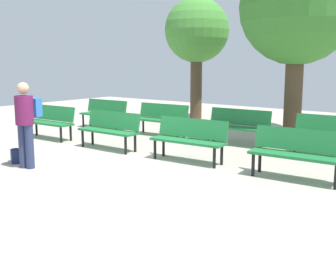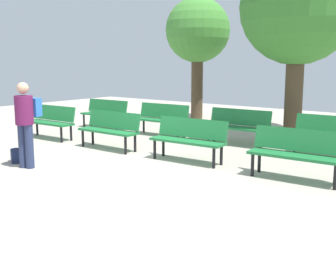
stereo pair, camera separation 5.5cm
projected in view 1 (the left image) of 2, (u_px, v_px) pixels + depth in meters
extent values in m
plane|color=#B2A899|center=(96.00, 170.00, 7.61)|extent=(24.00, 24.00, 0.00)
cube|color=#1E7238|center=(48.00, 123.00, 10.66)|extent=(1.62, 0.52, 0.05)
cube|color=#1E7238|center=(53.00, 113.00, 10.78)|extent=(1.60, 0.20, 0.40)
cylinder|color=black|center=(27.00, 130.00, 10.96)|extent=(0.06, 0.06, 0.40)
cylinder|color=black|center=(61.00, 135.00, 10.17)|extent=(0.06, 0.06, 0.40)
cylinder|color=black|center=(36.00, 128.00, 11.22)|extent=(0.06, 0.06, 0.40)
cylinder|color=black|center=(71.00, 133.00, 10.43)|extent=(0.06, 0.06, 0.40)
cube|color=#1E7238|center=(108.00, 131.00, 9.36)|extent=(1.61, 0.47, 0.05)
cube|color=#1E7238|center=(114.00, 120.00, 9.49)|extent=(1.60, 0.15, 0.40)
cylinder|color=black|center=(83.00, 138.00, 9.68)|extent=(0.06, 0.06, 0.40)
cylinder|color=black|center=(126.00, 145.00, 8.86)|extent=(0.06, 0.06, 0.40)
cylinder|color=black|center=(93.00, 137.00, 9.94)|extent=(0.06, 0.06, 0.40)
cylinder|color=black|center=(135.00, 143.00, 9.12)|extent=(0.06, 0.06, 0.40)
cube|color=#1E7238|center=(187.00, 141.00, 8.17)|extent=(1.63, 0.55, 0.05)
cube|color=#1E7238|center=(192.00, 128.00, 8.29)|extent=(1.60, 0.23, 0.40)
cylinder|color=black|center=(155.00, 149.00, 8.46)|extent=(0.06, 0.06, 0.40)
cylinder|color=black|center=(214.00, 158.00, 7.69)|extent=(0.06, 0.06, 0.40)
cylinder|color=black|center=(164.00, 147.00, 8.72)|extent=(0.06, 0.06, 0.40)
cylinder|color=black|center=(222.00, 155.00, 7.95)|extent=(0.06, 0.06, 0.40)
cube|color=#1E7238|center=(296.00, 156.00, 6.88)|extent=(1.62, 0.54, 0.05)
cube|color=#1E7238|center=(300.00, 140.00, 7.00)|extent=(1.60, 0.22, 0.40)
cylinder|color=black|center=(253.00, 165.00, 7.17)|extent=(0.06, 0.06, 0.40)
cylinder|color=black|center=(336.00, 177.00, 6.39)|extent=(0.06, 0.06, 0.40)
cylinder|color=black|center=(260.00, 161.00, 7.43)|extent=(0.06, 0.06, 0.40)
cube|color=#1E7238|center=(102.00, 115.00, 12.37)|extent=(1.61, 0.49, 0.05)
cube|color=#1E7238|center=(107.00, 106.00, 12.49)|extent=(1.60, 0.18, 0.40)
cylinder|color=black|center=(83.00, 121.00, 12.68)|extent=(0.06, 0.06, 0.40)
cylinder|color=black|center=(116.00, 125.00, 11.87)|extent=(0.06, 0.06, 0.40)
cylinder|color=black|center=(91.00, 119.00, 12.93)|extent=(0.06, 0.06, 0.40)
cylinder|color=black|center=(123.00, 123.00, 12.13)|extent=(0.06, 0.06, 0.40)
cube|color=#1E7238|center=(160.00, 120.00, 11.13)|extent=(1.62, 0.53, 0.05)
cube|color=#1E7238|center=(164.00, 111.00, 11.25)|extent=(1.60, 0.21, 0.40)
cylinder|color=black|center=(136.00, 127.00, 11.42)|extent=(0.06, 0.06, 0.40)
cylinder|color=black|center=(178.00, 132.00, 10.64)|extent=(0.06, 0.06, 0.40)
cylinder|color=black|center=(143.00, 126.00, 11.68)|extent=(0.06, 0.06, 0.40)
cylinder|color=black|center=(184.00, 130.00, 10.90)|extent=(0.06, 0.06, 0.40)
cube|color=#1E7238|center=(236.00, 128.00, 9.85)|extent=(1.62, 0.52, 0.05)
cube|color=#1E7238|center=(240.00, 117.00, 9.97)|extent=(1.60, 0.20, 0.40)
cylinder|color=black|center=(208.00, 135.00, 10.15)|extent=(0.06, 0.06, 0.40)
cylinder|color=black|center=(261.00, 141.00, 9.36)|extent=(0.06, 0.06, 0.40)
cylinder|color=black|center=(214.00, 133.00, 10.41)|extent=(0.06, 0.06, 0.40)
cylinder|color=black|center=(266.00, 139.00, 9.62)|extent=(0.06, 0.06, 0.40)
cube|color=#1E7238|center=(330.00, 137.00, 8.62)|extent=(1.62, 0.51, 0.05)
cube|color=#1E7238|center=(333.00, 125.00, 8.74)|extent=(1.60, 0.19, 0.40)
cylinder|color=black|center=(295.00, 145.00, 8.92)|extent=(0.06, 0.06, 0.40)
cylinder|color=black|center=(299.00, 143.00, 9.18)|extent=(0.06, 0.06, 0.40)
cylinder|color=brown|center=(294.00, 72.00, 11.76)|extent=(0.29, 0.29, 3.48)
cylinder|color=#4C3A28|center=(293.00, 93.00, 10.05)|extent=(0.44, 0.44, 2.51)
sphere|color=#387A2D|center=(298.00, 7.00, 9.72)|extent=(2.82, 2.82, 2.82)
cylinder|color=#4C3A28|center=(196.00, 85.00, 14.47)|extent=(0.42, 0.42, 2.47)
sphere|color=#478E38|center=(197.00, 30.00, 14.16)|extent=(2.28, 2.28, 2.28)
cylinder|color=navy|center=(30.00, 147.00, 7.65)|extent=(0.16, 0.16, 0.85)
cylinder|color=navy|center=(23.00, 146.00, 7.71)|extent=(0.16, 0.16, 0.85)
cylinder|color=#601947|center=(24.00, 110.00, 7.57)|extent=(0.42, 0.42, 0.55)
sphere|color=tan|center=(23.00, 88.00, 7.51)|extent=(0.22, 0.22, 0.22)
cube|color=blue|center=(33.00, 107.00, 7.81)|extent=(0.32, 0.25, 0.36)
cube|color=#192347|center=(16.00, 156.00, 8.15)|extent=(0.37, 0.31, 0.26)
torus|color=#192347|center=(15.00, 149.00, 8.13)|extent=(0.16, 0.16, 0.02)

